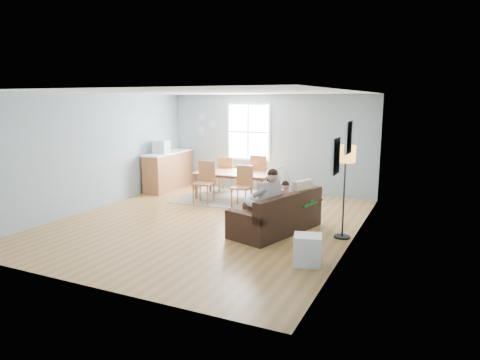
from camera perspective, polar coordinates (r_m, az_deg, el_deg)
The scene contains 22 objects.
room at distance 8.79m, azimuth -4.46°, elevation 9.77°, with size 8.40×9.40×3.90m.
window at distance 12.19m, azimuth 1.16°, elevation 6.42°, with size 1.32×0.08×1.62m.
pictures at distance 6.78m, azimuth 13.46°, elevation 4.41°, with size 0.05×1.34×0.74m.
wall_plates at distance 12.81m, azimuth -4.62°, elevation 7.40°, with size 0.67×0.02×0.66m.
sofa at distance 8.40m, azimuth 5.09°, elevation -5.05°, with size 1.40×2.15×0.81m.
green_throw at distance 8.91m, azimuth 7.29°, elevation -2.66°, with size 0.91×0.78×0.04m, color #155D19.
beige_pillow at distance 8.59m, azimuth 8.34°, elevation -1.66°, with size 0.14×0.49×0.49m, color tan.
father at distance 8.16m, azimuth 3.24°, elevation -2.53°, with size 0.98×0.67×1.30m.
nursing_pillow at distance 8.26m, azimuth 2.41°, elevation -2.84°, with size 0.52×0.52×0.14m, color #ABC5D6.
infant at distance 8.27m, azimuth 2.54°, elevation -2.33°, with size 0.14×0.34×0.13m.
toddler at distance 8.50m, azimuth 5.51°, elevation -2.14°, with size 0.52×0.32×0.79m.
floor_lamp at distance 8.01m, azimuth 13.89°, elevation 2.38°, with size 0.35×0.35×1.74m.
storage_cube at distance 6.86m, azimuth 8.91°, elevation -9.18°, with size 0.52×0.48×0.48m.
rug at distance 11.24m, azimuth -0.82°, elevation -2.42°, with size 2.79×2.12×0.01m, color gray.
dining_table at distance 11.17m, azimuth -0.83°, elevation -0.72°, with size 1.97×1.10×0.69m, color brown.
chair_sw at distance 10.70m, azimuth -4.67°, elevation 0.13°, with size 0.51×0.51×1.04m.
chair_se at distance 10.32m, azimuth 0.40°, elevation -0.43°, with size 0.46×0.46×0.99m.
chair_nw at distance 11.94m, azimuth -1.82°, elevation 1.12°, with size 0.53×0.53×1.00m.
chair_ne at distance 11.58m, azimuth 2.67°, elevation 1.11°, with size 0.49×0.49×1.09m.
counter at distance 12.50m, azimuth -9.50°, elevation 1.28°, with size 0.65×1.95×1.08m.
monitor at distance 12.09m, azimuth -10.46°, elevation 4.34°, with size 0.41×0.39×0.36m.
baby_swing at distance 11.27m, azimuth 5.14°, elevation -0.60°, with size 0.82×0.84×0.79m.
Camera 1 is at (4.31, -7.66, 2.56)m, focal length 32.00 mm.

